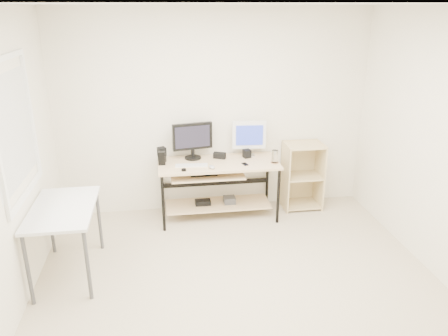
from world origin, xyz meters
TOP-DOWN VIEW (x-y plane):
  - room at (-0.14, 0.04)m, footprint 4.01×4.01m
  - desk at (-0.03, 1.66)m, footprint 1.50×0.65m
  - side_table at (-1.68, 0.60)m, footprint 0.60×1.00m
  - shelf_unit at (1.15, 1.82)m, footprint 0.50×0.40m
  - black_monitor at (-0.30, 1.85)m, footprint 0.51×0.21m
  - white_imac at (0.43, 1.85)m, footprint 0.43×0.14m
  - keyboard at (-0.34, 1.57)m, footprint 0.40×0.14m
  - mouse at (-0.11, 1.45)m, footprint 0.09×0.12m
  - center_speaker at (0.04, 1.80)m, footprint 0.17×0.13m
  - speaker_left at (-0.69, 1.79)m, footprint 0.12×0.12m
  - speaker_right at (0.39, 1.78)m, footprint 0.11×0.11m
  - audio_controller at (-0.70, 1.67)m, footprint 0.09×0.06m
  - volume_puck at (-0.45, 1.42)m, footprint 0.07×0.07m
  - smartphone at (0.31, 1.53)m, footprint 0.08×0.11m
  - coaster at (0.69, 1.53)m, footprint 0.13×0.13m
  - drinking_glass at (0.69, 1.53)m, footprint 0.10×0.10m

SIDE VIEW (x-z plane):
  - shelf_unit at x=1.15m, z-range 0.00..0.90m
  - desk at x=-0.03m, z-range 0.16..0.91m
  - side_table at x=-1.68m, z-range 0.30..1.05m
  - coaster at x=0.69m, z-range 0.75..0.76m
  - smartphone at x=0.31m, z-range 0.75..0.76m
  - keyboard at x=-0.34m, z-range 0.75..0.76m
  - volume_puck at x=-0.45m, z-range 0.75..0.77m
  - mouse at x=-0.11m, z-range 0.75..0.79m
  - center_speaker at x=0.04m, z-range 0.75..0.83m
  - speaker_right at x=0.39m, z-range 0.75..0.86m
  - audio_controller at x=-0.70m, z-range 0.75..0.92m
  - drinking_glass at x=0.69m, z-range 0.76..0.91m
  - speaker_left at x=-0.69m, z-range 0.75..0.94m
  - black_monitor at x=-0.30m, z-range 0.78..1.25m
  - white_imac at x=0.43m, z-range 0.79..1.25m
  - room at x=-0.14m, z-range 0.01..2.63m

